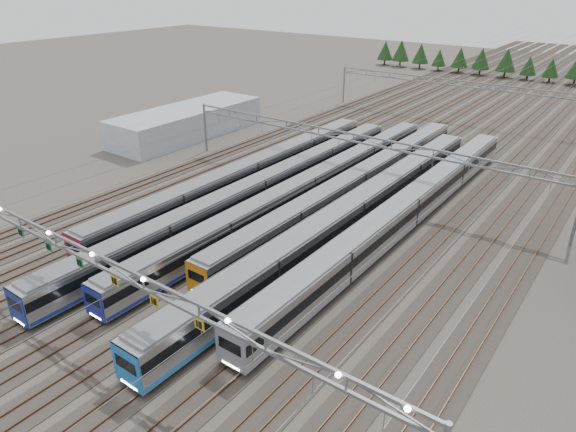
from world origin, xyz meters
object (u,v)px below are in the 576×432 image
Objects in this scene: train_e at (352,215)px; train_f at (406,210)px; gantry_far at (466,89)px; train_a at (250,174)px; gantry_mid at (353,144)px; gantry_near at (95,262)px; train_d at (356,184)px; train_c at (306,188)px; train_b at (257,191)px; west_shed at (187,122)px.

train_e is 1.03× the size of train_f.
gantry_far is (-11.25, 51.80, 4.21)m from train_f.
gantry_mid is at bearing 36.79° from train_a.
train_d is at bearing 86.49° from gantry_near.
train_a is 0.97× the size of gantry_mid.
train_a is at bearing -175.57° from train_c.
gantry_far is (2.25, 52.72, 4.38)m from train_c.
train_a reaches higher than train_b.
west_shed is (-37.26, -40.36, -3.86)m from gantry_far.
train_e is at bearing -83.20° from gantry_far.
train_d is 1.04× the size of gantry_far.
train_f is (4.50, 4.82, -0.04)m from train_e.
gantry_far is (-6.75, 56.63, 4.17)m from train_e.
gantry_mid reaches higher than train_b.
train_d is at bearing -10.53° from west_shed.
gantry_mid reaches higher than train_e.
train_b is 1.00× the size of train_e.
train_a is 14.66m from gantry_mid.
train_e is 6.60m from train_f.
train_f is (22.50, 1.61, -0.01)m from train_a.
gantry_far reaches higher than west_shed.
train_b reaches higher than train_c.
train_b is at bearing -118.76° from gantry_mid.
train_f is at bearing -13.27° from west_shed.
train_e is (18.00, -3.21, 0.03)m from train_a.
west_shed reaches higher than train_a.
train_f is (9.00, -4.10, 0.11)m from train_d.
train_b is 57.86m from gantry_far.
train_a is 9.03m from train_c.
gantry_near is at bearing -90.03° from gantry_far.
train_f is at bearing -31.16° from gantry_mid.
gantry_far reaches higher than train_d.
train_c is 52.95m from gantry_far.
gantry_mid is (2.25, 7.72, 4.38)m from train_c.
train_d is at bearing -50.25° from gantry_mid.
west_shed is (-30.51, 16.94, 0.46)m from train_b.
train_a is at bearing -157.08° from train_d.
west_shed is (-48.51, 11.44, 0.34)m from train_f.
gantry_near is (11.20, -31.71, 4.89)m from train_a.
train_b is 1.04× the size of train_f.
gantry_near is (-11.30, -33.32, 4.91)m from train_f.
gantry_far is at bearing 102.25° from train_f.
train_f is 2.04× the size of west_shed.
gantry_near is 40.12m from gantry_mid.
gantry_near is (-2.30, -37.41, 5.02)m from train_d.
train_a is 0.85× the size of train_c.
train_e reaches higher than train_a.
train_b is at bearing -133.17° from train_d.
train_c is at bearing 93.89° from gantry_near.
train_e is 1.12× the size of gantry_mid.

